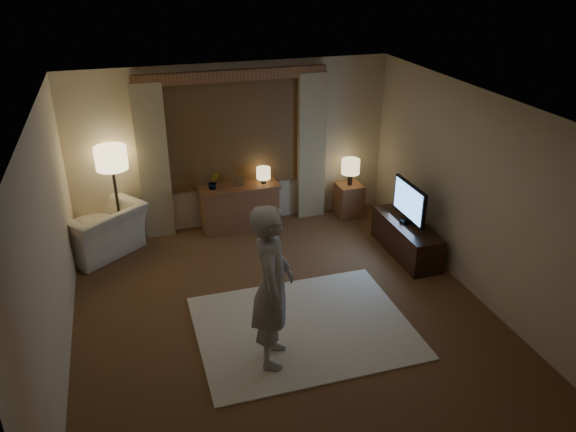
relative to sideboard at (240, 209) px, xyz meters
name	(u,v)px	position (x,y,z in m)	size (l,w,h in m)	color
room	(273,201)	(0.00, -2.00, 0.98)	(5.04, 5.54, 2.64)	brown
rug	(303,327)	(0.13, -2.80, -0.34)	(2.50, 2.00, 0.02)	#F5EACE
sideboard	(240,209)	(0.00, 0.00, 0.00)	(1.20, 0.40, 0.70)	brown
picture_frame	(239,182)	(0.00, 0.00, 0.45)	(0.16, 0.02, 0.20)	brown
plant	(213,182)	(-0.40, 0.00, 0.50)	(0.17, 0.13, 0.30)	#999999
table_lamp_sideboard	(263,174)	(0.40, 0.00, 0.55)	(0.22, 0.22, 0.30)	black
floor_lamp	(112,164)	(-1.84, 0.00, 0.96)	(0.45, 0.45, 1.56)	black
armchair	(99,230)	(-2.15, -0.17, 0.02)	(1.15, 1.00, 0.75)	beige
side_table	(349,200)	(1.86, -0.05, -0.07)	(0.40, 0.40, 0.56)	brown
table_lamp_side	(351,167)	(1.86, -0.05, 0.52)	(0.30, 0.30, 0.44)	black
tv_stand	(406,238)	(2.15, -1.52, -0.10)	(0.45, 1.40, 0.50)	black
tv	(409,202)	(2.15, -1.52, 0.49)	(0.21, 0.85, 0.61)	black
person	(272,287)	(-0.36, -3.25, 0.59)	(0.67, 0.44, 1.84)	#B4AFA6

